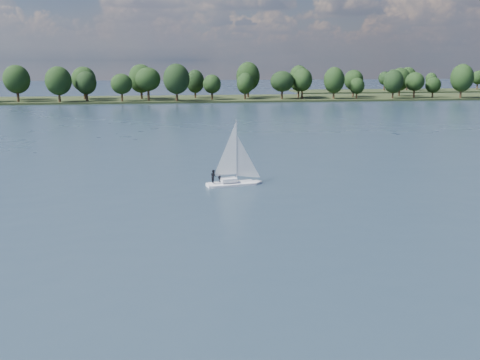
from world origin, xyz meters
The scene contains 4 objects.
ground centered at (0.00, 100.00, 0.00)m, with size 700.00×700.00×0.00m, color #233342.
far_shore centered at (0.00, 212.00, 0.00)m, with size 660.00×40.00×1.50m, color black.
sailboat centered at (-10.40, 45.45, 2.66)m, with size 7.50×3.38×9.54m.
treeline centered at (-1.37, 207.75, 8.19)m, with size 562.92×74.14×18.24m.
Camera 1 is at (-18.90, -26.32, 17.02)m, focal length 40.00 mm.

